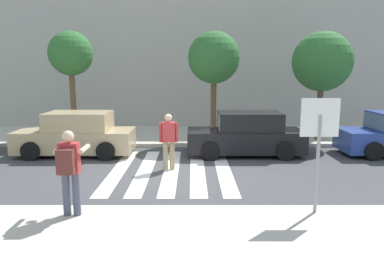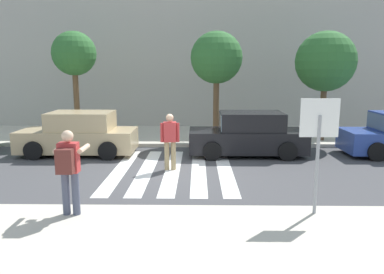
% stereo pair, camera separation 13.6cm
% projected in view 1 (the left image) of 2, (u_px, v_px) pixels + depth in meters
% --- Properties ---
extents(ground_plane, '(120.00, 120.00, 0.00)m').
position_uv_depth(ground_plane, '(172.00, 172.00, 11.27)').
color(ground_plane, '#424244').
extents(sidewalk_far, '(60.00, 4.80, 0.14)m').
position_uv_depth(sidewalk_far, '(179.00, 135.00, 17.16)').
color(sidewalk_far, beige).
rests_on(sidewalk_far, ground).
extents(building_facade_far, '(56.00, 4.00, 7.77)m').
position_uv_depth(building_facade_far, '(182.00, 54.00, 20.81)').
color(building_facade_far, '#ADA89E').
rests_on(building_facade_far, ground).
extents(crosswalk_stripe_0, '(0.44, 5.20, 0.01)m').
position_uv_depth(crosswalk_stripe_0, '(120.00, 170.00, 11.47)').
color(crosswalk_stripe_0, silver).
rests_on(crosswalk_stripe_0, ground).
extents(crosswalk_stripe_1, '(0.44, 5.20, 0.01)m').
position_uv_depth(crosswalk_stripe_1, '(146.00, 170.00, 11.46)').
color(crosswalk_stripe_1, silver).
rests_on(crosswalk_stripe_1, ground).
extents(crosswalk_stripe_2, '(0.44, 5.20, 0.01)m').
position_uv_depth(crosswalk_stripe_2, '(172.00, 170.00, 11.46)').
color(crosswalk_stripe_2, silver).
rests_on(crosswalk_stripe_2, ground).
extents(crosswalk_stripe_3, '(0.44, 5.20, 0.01)m').
position_uv_depth(crosswalk_stripe_3, '(199.00, 170.00, 11.46)').
color(crosswalk_stripe_3, silver).
rests_on(crosswalk_stripe_3, ground).
extents(crosswalk_stripe_4, '(0.44, 5.20, 0.01)m').
position_uv_depth(crosswalk_stripe_4, '(225.00, 170.00, 11.46)').
color(crosswalk_stripe_4, silver).
rests_on(crosswalk_stripe_4, ground).
extents(stop_sign, '(0.76, 0.08, 2.34)m').
position_uv_depth(stop_sign, '(320.00, 131.00, 7.39)').
color(stop_sign, gray).
rests_on(stop_sign, sidewalk_near).
extents(photographer_with_backpack, '(0.59, 0.84, 1.72)m').
position_uv_depth(photographer_with_backpack, '(71.00, 166.00, 7.35)').
color(photographer_with_backpack, '#474C60').
rests_on(photographer_with_backpack, sidewalk_near).
extents(pedestrian_crossing, '(0.58, 0.27, 1.72)m').
position_uv_depth(pedestrian_crossing, '(170.00, 139.00, 11.31)').
color(pedestrian_crossing, tan).
rests_on(pedestrian_crossing, ground).
extents(parked_car_tan, '(4.10, 1.92, 1.55)m').
position_uv_depth(parked_car_tan, '(78.00, 135.00, 13.41)').
color(parked_car_tan, tan).
rests_on(parked_car_tan, ground).
extents(parked_car_black, '(4.10, 1.92, 1.55)m').
position_uv_depth(parked_car_black, '(247.00, 135.00, 13.39)').
color(parked_car_black, black).
rests_on(parked_car_black, ground).
extents(street_tree_west, '(1.86, 1.86, 4.50)m').
position_uv_depth(street_tree_west, '(72.00, 55.00, 15.73)').
color(street_tree_west, brown).
rests_on(street_tree_west, sidewalk_far).
extents(street_tree_center, '(2.11, 2.11, 4.43)m').
position_uv_depth(street_tree_center, '(215.00, 58.00, 15.13)').
color(street_tree_center, brown).
rests_on(street_tree_center, sidewalk_far).
extents(street_tree_east, '(2.42, 2.42, 4.43)m').
position_uv_depth(street_tree_east, '(324.00, 62.00, 15.12)').
color(street_tree_east, brown).
rests_on(street_tree_east, sidewalk_far).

